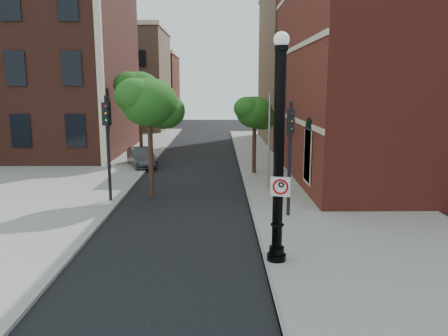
{
  "coord_description": "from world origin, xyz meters",
  "views": [
    {
      "loc": [
        0.63,
        -11.85,
        5.36
      ],
      "look_at": [
        0.8,
        2.0,
        2.77
      ],
      "focal_mm": 35.0,
      "sensor_mm": 36.0,
      "label": 1
    }
  ],
  "objects_px": {
    "no_parking_sign": "(280,187)",
    "parked_car": "(141,157)",
    "traffic_signal_left": "(107,131)",
    "lamppost": "(279,162)",
    "traffic_signal_right": "(290,141)"
  },
  "relations": [
    {
      "from": "traffic_signal_right",
      "to": "parked_car",
      "type": "bearing_deg",
      "value": 137.01
    },
    {
      "from": "traffic_signal_right",
      "to": "no_parking_sign",
      "type": "bearing_deg",
      "value": -89.79
    },
    {
      "from": "lamppost",
      "to": "traffic_signal_right",
      "type": "height_order",
      "value": "lamppost"
    },
    {
      "from": "parked_car",
      "to": "traffic_signal_left",
      "type": "bearing_deg",
      "value": -109.46
    },
    {
      "from": "no_parking_sign",
      "to": "parked_car",
      "type": "xyz_separation_m",
      "value": [
        -7.03,
        16.63,
        -1.81
      ]
    },
    {
      "from": "parked_car",
      "to": "traffic_signal_left",
      "type": "distance_m",
      "value": 9.64
    },
    {
      "from": "no_parking_sign",
      "to": "traffic_signal_left",
      "type": "xyz_separation_m",
      "value": [
        -6.87,
        7.37,
        0.88
      ]
    },
    {
      "from": "no_parking_sign",
      "to": "parked_car",
      "type": "relative_size",
      "value": 0.15
    },
    {
      "from": "no_parking_sign",
      "to": "traffic_signal_right",
      "type": "xyz_separation_m",
      "value": [
        1.06,
        4.9,
        0.74
      ]
    },
    {
      "from": "no_parking_sign",
      "to": "parked_car",
      "type": "height_order",
      "value": "no_parking_sign"
    },
    {
      "from": "lamppost",
      "to": "parked_car",
      "type": "xyz_separation_m",
      "value": [
        -6.99,
        16.46,
        -2.52
      ]
    },
    {
      "from": "parked_car",
      "to": "traffic_signal_left",
      "type": "height_order",
      "value": "traffic_signal_left"
    },
    {
      "from": "parked_car",
      "to": "lamppost",
      "type": "bearing_deg",
      "value": -87.44
    },
    {
      "from": "lamppost",
      "to": "traffic_signal_left",
      "type": "xyz_separation_m",
      "value": [
        -6.83,
        7.2,
        0.17
      ]
    },
    {
      "from": "lamppost",
      "to": "parked_car",
      "type": "relative_size",
      "value": 1.72
    }
  ]
}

